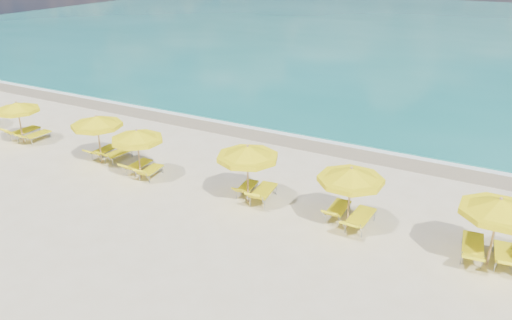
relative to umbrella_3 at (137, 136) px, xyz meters
The scene contains 24 objects.
ground_plane 5.17m from the umbrella_3, ahead, with size 120.00×120.00×0.00m, color beige.
ocean 48.44m from the umbrella_3, 84.31° to the left, with size 120.00×80.00×0.30m, color #136D67.
wet_sand_band 9.16m from the umbrella_3, 57.59° to the left, with size 120.00×2.60×0.01m, color tan.
foam_line 9.83m from the umbrella_3, 60.14° to the left, with size 120.00×1.20×0.03m, color white.
whitecap_near 17.31m from the umbrella_3, 94.00° to the left, with size 14.00×0.36×0.05m, color white.
whitecap_far 27.41m from the umbrella_3, 62.09° to the left, with size 18.00×0.30×0.05m, color white.
umbrella_1 8.14m from the umbrella_3, behind, with size 2.51×2.51×2.19m.
umbrella_2 2.73m from the umbrella_3, behind, with size 2.54×2.54×2.33m.
umbrella_3 is the anchor object (origin of this frame).
umbrella_4 5.21m from the umbrella_3, ahead, with size 2.45×2.45×2.43m.
umbrella_5 9.25m from the umbrella_3, ahead, with size 3.10×3.10×2.37m.
umbrella_6 13.91m from the umbrella_3, ahead, with size 3.09×3.09×2.40m.
lounger_1_left 8.78m from the umbrella_3, behind, with size 0.71×1.99×0.90m.
lounger_1_right 7.90m from the umbrella_3, behind, with size 0.63×1.80×0.69m.
lounger_2_left 3.66m from the umbrella_3, 162.58° to the left, with size 0.61×1.77×0.73m.
lounger_2_right 2.97m from the umbrella_3, 155.98° to the left, with size 0.78×1.83×0.79m.
lounger_3_left 1.83m from the umbrella_3, 138.97° to the left, with size 0.63×1.72×0.75m.
lounger_3_right 1.77m from the umbrella_3, 34.99° to the left, with size 0.72×1.65×0.76m.
lounger_4_left 5.19m from the umbrella_3, ahead, with size 0.71×1.66×0.70m.
lounger_4_right 5.94m from the umbrella_3, ahead, with size 0.88×2.06×0.88m.
lounger_5_left 8.91m from the umbrella_3, ahead, with size 0.65×1.83×0.78m.
lounger_5_right 9.81m from the umbrella_3, ahead, with size 0.76×2.10×0.79m.
lounger_6_left 13.51m from the umbrella_3, ahead, with size 0.87×2.15×0.75m.
lounger_6_right 14.45m from the umbrella_3, ahead, with size 0.81×1.90×0.78m.
Camera 1 is at (8.99, -15.01, 9.26)m, focal length 35.00 mm.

